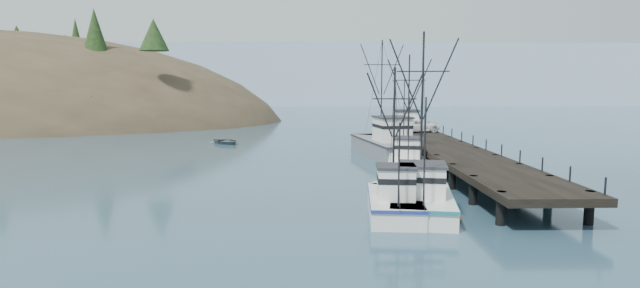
% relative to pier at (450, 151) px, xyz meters
% --- Properties ---
extents(ground, '(400.00, 400.00, 0.00)m').
position_rel_pier_xyz_m(ground, '(-14.00, -16.00, -1.69)').
color(ground, '#29475B').
rests_on(ground, ground).
extents(pier, '(6.00, 44.00, 2.00)m').
position_rel_pier_xyz_m(pier, '(0.00, 0.00, 0.00)').
color(pier, black).
rests_on(pier, ground).
extents(distant_ridge, '(360.00, 40.00, 26.00)m').
position_rel_pier_xyz_m(distant_ridge, '(-4.00, 154.00, -1.69)').
color(distant_ridge, '#9EB2C6').
rests_on(distant_ridge, ground).
extents(distant_ridge_far, '(180.00, 25.00, 18.00)m').
position_rel_pier_xyz_m(distant_ridge_far, '(-54.00, 169.00, -1.69)').
color(distant_ridge_far, silver).
rests_on(distant_ridge_far, ground).
extents(moored_sailboats, '(22.68, 17.60, 6.35)m').
position_rel_pier_xyz_m(moored_sailboats, '(-47.39, 41.63, -1.36)').
color(moored_sailboats, silver).
rests_on(moored_sailboats, ground).
extents(trawler_near, '(5.64, 11.96, 11.95)m').
position_rel_pier_xyz_m(trawler_near, '(-6.44, -16.15, -0.87)').
color(trawler_near, silver).
rests_on(trawler_near, ground).
extents(trawler_mid, '(3.86, 9.46, 9.59)m').
position_rel_pier_xyz_m(trawler_mid, '(-8.39, -17.19, -0.87)').
color(trawler_mid, silver).
rests_on(trawler_mid, ground).
extents(trawler_far, '(5.21, 11.11, 11.32)m').
position_rel_pier_xyz_m(trawler_far, '(-4.37, -1.02, -0.87)').
color(trawler_far, silver).
rests_on(trawler_far, ground).
extents(work_vessel, '(7.33, 16.53, 13.64)m').
position_rel_pier_xyz_m(work_vessel, '(-5.01, 9.16, -0.46)').
color(work_vessel, slate).
rests_on(work_vessel, ground).
extents(pier_shed, '(3.00, 3.20, 2.80)m').
position_rel_pier_xyz_m(pier_shed, '(-0.91, 18.00, 1.73)').
color(pier_shed, silver).
rests_on(pier_shed, pier).
extents(pickup_truck, '(6.34, 4.11, 1.62)m').
position_rel_pier_xyz_m(pickup_truck, '(0.16, 15.71, 1.12)').
color(pickup_truck, white).
rests_on(pickup_truck, pier).
extents(motorboat, '(5.87, 6.08, 1.03)m').
position_rel_pier_xyz_m(motorboat, '(-25.28, 20.07, -1.69)').
color(motorboat, '#545A5D').
rests_on(motorboat, ground).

